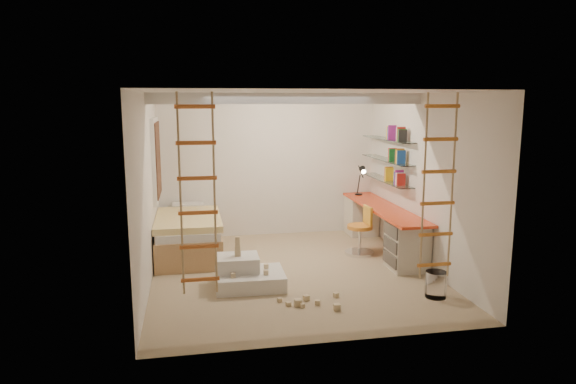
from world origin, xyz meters
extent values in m
plane|color=tan|center=(0.00, 0.00, 0.00)|extent=(4.50, 4.50, 0.00)
cube|color=white|center=(0.00, 0.30, 2.52)|extent=(4.00, 0.18, 0.16)
cube|color=white|center=(-1.97, 1.50, 1.55)|extent=(0.06, 1.15, 1.35)
cube|color=#4C2D1E|center=(-1.93, 1.50, 1.55)|extent=(0.02, 1.00, 1.20)
cylinder|color=white|center=(1.63, -1.29, 0.17)|extent=(0.27, 0.27, 0.34)
cube|color=#EC431B|center=(1.72, 0.83, 0.73)|extent=(0.55, 2.80, 0.04)
cube|color=beige|center=(1.72, 1.93, 0.35)|extent=(0.52, 0.55, 0.71)
cube|color=beige|center=(1.72, -0.17, 0.35)|extent=(0.52, 0.55, 0.71)
cube|color=#4C4742|center=(1.45, -0.17, 0.61)|extent=(0.02, 0.50, 0.18)
cube|color=#4C4742|center=(1.45, -0.17, 0.39)|extent=(0.02, 0.50, 0.18)
cube|color=#4C4742|center=(1.45, -0.17, 0.17)|extent=(0.02, 0.50, 0.18)
cube|color=white|center=(1.87, 1.13, 1.15)|extent=(0.25, 1.80, 0.01)
cube|color=white|center=(1.87, 1.13, 1.50)|extent=(0.25, 1.80, 0.01)
cube|color=white|center=(1.87, 1.13, 1.85)|extent=(0.25, 1.80, 0.01)
cube|color=#AD7F51|center=(-1.48, 1.23, 0.23)|extent=(1.00, 2.00, 0.45)
cube|color=white|center=(-1.48, 1.23, 0.51)|extent=(0.95, 1.95, 0.12)
cube|color=yellow|center=(-1.48, 1.08, 0.62)|extent=(1.02, 1.60, 0.10)
cube|color=white|center=(-1.48, 2.03, 0.63)|extent=(0.55, 0.35, 0.12)
cylinder|color=black|center=(1.67, 1.98, 0.76)|extent=(0.14, 0.14, 0.02)
cylinder|color=black|center=(1.67, 1.98, 0.95)|extent=(0.02, 0.15, 0.36)
cylinder|color=black|center=(1.67, 1.88, 1.20)|extent=(0.02, 0.27, 0.20)
cone|color=black|center=(1.67, 1.76, 1.25)|extent=(0.12, 0.14, 0.15)
cylinder|color=#FFEABF|center=(1.67, 1.72, 1.22)|extent=(0.08, 0.04, 0.08)
cylinder|color=orange|center=(1.27, 0.68, 0.46)|extent=(0.43, 0.43, 0.06)
cube|color=gold|center=(1.40, 0.69, 0.65)|extent=(0.05, 0.32, 0.30)
cylinder|color=silver|center=(1.27, 0.68, 0.26)|extent=(0.05, 0.05, 0.41)
cylinder|color=silver|center=(1.27, 0.68, 0.02)|extent=(0.49, 0.49, 0.05)
cube|color=silver|center=(-0.67, -0.46, 0.10)|extent=(0.94, 0.74, 0.20)
cube|color=silver|center=(-0.82, -0.36, 0.31)|extent=(0.57, 0.48, 0.20)
cube|color=#CCB284|center=(-0.82, -0.36, 0.45)|extent=(0.08, 0.08, 0.08)
cube|color=#CCB284|center=(-0.82, -0.36, 0.52)|extent=(0.07, 0.07, 0.07)
cube|color=#CCB284|center=(-0.82, -0.36, 0.62)|extent=(0.06, 0.06, 0.12)
cube|color=#CCB284|center=(-0.47, -0.61, 0.23)|extent=(0.06, 0.06, 0.06)
cube|color=#CCB284|center=(-0.43, -0.34, 0.23)|extent=(0.06, 0.06, 0.06)
cube|color=#CCB284|center=(-0.91, -0.64, 0.23)|extent=(0.06, 0.06, 0.06)
cube|color=#CCB284|center=(0.26, -1.45, 0.04)|extent=(0.07, 0.07, 0.07)
cube|color=#CCB284|center=(-0.03, -1.09, 0.04)|extent=(0.07, 0.07, 0.07)
cube|color=#CCB284|center=(-0.37, -1.07, 0.04)|extent=(0.07, 0.07, 0.07)
cube|color=#CCB284|center=(0.37, -1.05, 0.04)|extent=(0.07, 0.07, 0.07)
cube|color=#CCB284|center=(-0.29, -1.23, 0.04)|extent=(0.07, 0.07, 0.07)
cube|color=#CCB284|center=(-0.13, -1.30, 0.04)|extent=(0.07, 0.07, 0.07)
cube|color=#CCB284|center=(0.08, -1.25, 0.04)|extent=(0.07, 0.07, 0.07)
cube|color=#CCB284|center=(-0.17, -1.24, 0.04)|extent=(0.07, 0.07, 0.07)
cube|color=red|center=(1.87, 1.13, 1.27)|extent=(0.14, 0.46, 0.22)
cube|color=white|center=(1.87, 1.13, 1.62)|extent=(0.14, 0.46, 0.22)
cube|color=#8C1E7F|center=(1.87, 1.13, 1.97)|extent=(0.14, 0.52, 0.22)
camera|label=1|loc=(-1.41, -7.08, 2.49)|focal=32.00mm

